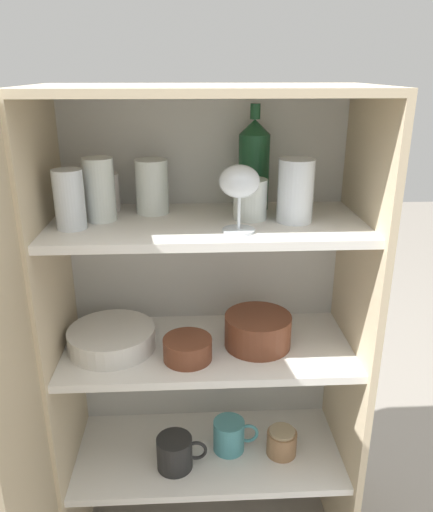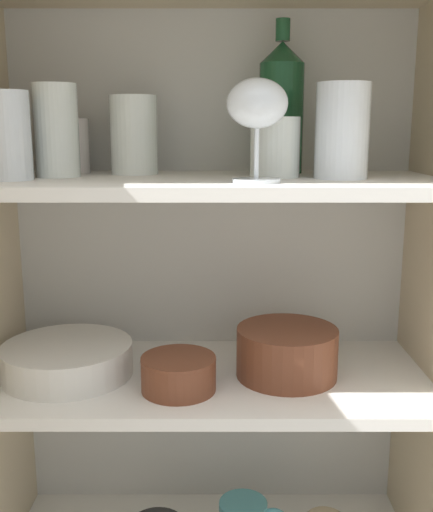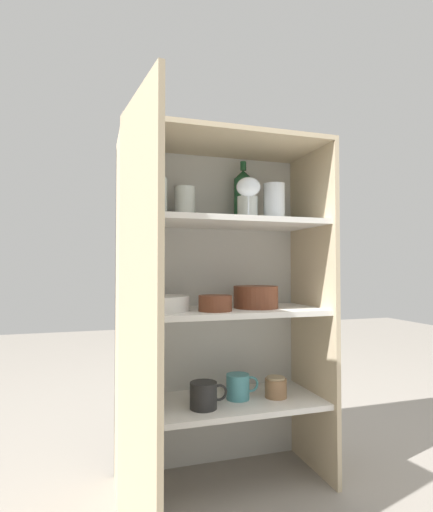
# 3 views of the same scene
# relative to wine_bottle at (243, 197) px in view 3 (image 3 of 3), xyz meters

# --- Properties ---
(ground_plane) EXTENTS (8.00, 8.00, 0.00)m
(ground_plane) POSITION_rel_wine_bottle_xyz_m (-0.12, -0.27, -1.09)
(ground_plane) COLOR gray
(cupboard_back_panel) EXTENTS (0.77, 0.02, 1.26)m
(cupboard_back_panel) POSITION_rel_wine_bottle_xyz_m (-0.12, 0.07, -0.46)
(cupboard_back_panel) COLOR silver
(cupboard_back_panel) RESTS_ON ground_plane
(cupboard_side_left) EXTENTS (0.02, 0.36, 1.26)m
(cupboard_side_left) POSITION_rel_wine_bottle_xyz_m (-0.50, -0.11, -0.46)
(cupboard_side_left) COLOR #CCB793
(cupboard_side_left) RESTS_ON ground_plane
(cupboard_side_right) EXTENTS (0.02, 0.36, 1.26)m
(cupboard_side_right) POSITION_rel_wine_bottle_xyz_m (0.25, -0.11, -0.46)
(cupboard_side_right) COLOR #CCB793
(cupboard_side_right) RESTS_ON ground_plane
(cupboard_top_panel) EXTENTS (0.77, 0.36, 0.02)m
(cupboard_top_panel) POSITION_rel_wine_bottle_xyz_m (-0.12, -0.11, 0.18)
(cupboard_top_panel) COLOR #CCB793
(cupboard_top_panel) RESTS_ON cupboard_side_left
(shelf_board_lower) EXTENTS (0.73, 0.32, 0.02)m
(shelf_board_lower) POSITION_rel_wine_bottle_xyz_m (-0.12, -0.11, -0.80)
(shelf_board_lower) COLOR white
(shelf_board_middle) EXTENTS (0.73, 0.32, 0.02)m
(shelf_board_middle) POSITION_rel_wine_bottle_xyz_m (-0.12, -0.11, -0.46)
(shelf_board_middle) COLOR white
(shelf_board_upper) EXTENTS (0.73, 0.32, 0.02)m
(shelf_board_upper) POSITION_rel_wine_bottle_xyz_m (-0.12, -0.11, -0.12)
(shelf_board_upper) COLOR white
(cupboard_door) EXTENTS (0.07, 0.38, 1.26)m
(cupboard_door) POSITION_rel_wine_bottle_xyz_m (-0.47, -0.47, -0.46)
(cupboard_door) COLOR tan
(cupboard_door) RESTS_ON ground_plane
(tumbler_glass_0) EXTENTS (0.07, 0.07, 0.15)m
(tumbler_glass_0) POSITION_rel_wine_bottle_xyz_m (-0.37, -0.09, -0.04)
(tumbler_glass_0) COLOR white
(tumbler_glass_0) RESTS_ON shelf_board_upper
(tumbler_glass_1) EXTENTS (0.08, 0.08, 0.13)m
(tumbler_glass_1) POSITION_rel_wine_bottle_xyz_m (-0.25, -0.03, -0.05)
(tumbler_glass_1) COLOR white
(tumbler_glass_1) RESTS_ON shelf_board_upper
(tumbler_glass_2) EXTENTS (0.08, 0.08, 0.09)m
(tumbler_glass_2) POSITION_rel_wine_bottle_xyz_m (-0.02, -0.09, -0.07)
(tumbler_glass_2) COLOR white
(tumbler_glass_2) RESTS_ON shelf_board_upper
(tumbler_glass_3) EXTENTS (0.08, 0.08, 0.09)m
(tumbler_glass_3) POSITION_rel_wine_bottle_xyz_m (-0.37, -0.00, -0.07)
(tumbler_glass_3) COLOR silver
(tumbler_glass_3) RESTS_ON shelf_board_upper
(tumbler_glass_4) EXTENTS (0.07, 0.07, 0.13)m
(tumbler_glass_4) POSITION_rel_wine_bottle_xyz_m (-0.42, -0.15, -0.05)
(tumbler_glass_4) COLOR white
(tumbler_glass_4) RESTS_ON shelf_board_upper
(tumbler_glass_5) EXTENTS (0.08, 0.08, 0.15)m
(tumbler_glass_5) POSITION_rel_wine_bottle_xyz_m (0.08, -0.12, -0.04)
(tumbler_glass_5) COLOR white
(tumbler_glass_5) RESTS_ON shelf_board_upper
(wine_glass_0) EXTENTS (0.09, 0.09, 0.15)m
(wine_glass_0) POSITION_rel_wine_bottle_xyz_m (-0.05, -0.19, -0.01)
(wine_glass_0) COLOR white
(wine_glass_0) RESTS_ON shelf_board_upper
(wine_bottle) EXTENTS (0.08, 0.08, 0.26)m
(wine_bottle) POSITION_rel_wine_bottle_xyz_m (0.00, 0.00, 0.00)
(wine_bottle) COLOR #194728
(wine_bottle) RESTS_ON shelf_board_upper
(plate_stack_white) EXTENTS (0.22, 0.22, 0.05)m
(plate_stack_white) POSITION_rel_wine_bottle_xyz_m (-0.36, -0.11, -0.42)
(plate_stack_white) COLOR silver
(plate_stack_white) RESTS_ON shelf_board_middle
(mixing_bowl_large) EXTENTS (0.17, 0.17, 0.08)m
(mixing_bowl_large) POSITION_rel_wine_bottle_xyz_m (0.01, -0.11, -0.40)
(mixing_bowl_large) COLOR brown
(mixing_bowl_large) RESTS_ON shelf_board_middle
(serving_bowl_small) EXTENTS (0.12, 0.12, 0.06)m
(serving_bowl_small) POSITION_rel_wine_bottle_xyz_m (-0.17, -0.17, -0.42)
(serving_bowl_small) COLOR brown
(serving_bowl_small) RESTS_ON shelf_board_middle
(coffee_mug_primary) EXTENTS (0.14, 0.10, 0.09)m
(coffee_mug_primary) POSITION_rel_wine_bottle_xyz_m (-0.21, -0.16, -0.74)
(coffee_mug_primary) COLOR black
(coffee_mug_primary) RESTS_ON shelf_board_lower
(coffee_mug_extra_1) EXTENTS (0.13, 0.09, 0.09)m
(coffee_mug_extra_1) POSITION_rel_wine_bottle_xyz_m (-0.06, -0.10, -0.74)
(coffee_mug_extra_1) COLOR teal
(coffee_mug_extra_1) RESTS_ON shelf_board_lower
(storage_jar) EXTENTS (0.08, 0.08, 0.08)m
(storage_jar) POSITION_rel_wine_bottle_xyz_m (0.08, -0.13, -0.75)
(storage_jar) COLOR #99704C
(storage_jar) RESTS_ON shelf_board_lower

